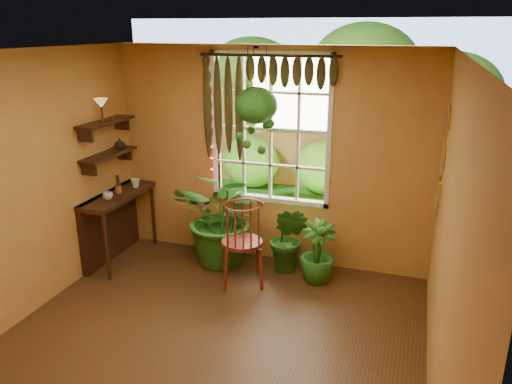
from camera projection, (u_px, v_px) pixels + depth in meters
The scene contains 23 objects.
floor at pixel (198, 358), 4.57m from camera, with size 4.50×4.50×0.00m, color #4F2F16.
ceiling at pixel (184, 54), 3.73m from camera, with size 4.50×4.50×0.00m, color silver.
wall_back at pixel (270, 158), 6.18m from camera, with size 4.00×4.00×0.00m, color gold.
wall_left at pixel (1, 197), 4.75m from camera, with size 4.50×4.50×0.00m, color gold.
wall_right at pixel (447, 254), 3.55m from camera, with size 4.50×4.50×0.00m, color gold.
window at pixel (271, 129), 6.10m from camera, with size 1.52×0.10×1.86m.
valance_vine at pixel (261, 82), 5.83m from camera, with size 1.70×0.12×1.10m.
string_lights at pixel (210, 123), 6.22m from camera, with size 0.03×0.03×1.54m, color #FF2633, non-canonical shape.
wall_plates at pixel (442, 165), 5.11m from camera, with size 0.04×0.32×1.10m, color beige, non-canonical shape.
counter_ledge at pixel (113, 218), 6.41m from camera, with size 0.40×1.20×0.90m.
shelf_lower at pixel (109, 154), 6.14m from camera, with size 0.25×0.90×0.04m, color black.
shelf_upper at pixel (106, 122), 6.01m from camera, with size 0.25×0.90×0.04m, color black.
backyard at pixel (346, 109), 10.29m from camera, with size 14.00×10.00×12.00m.
windsor_chair at pixel (242, 254), 5.82m from camera, with size 0.64×0.65×1.29m.
potted_plant_left at pixel (224, 217), 6.22m from camera, with size 1.15×1.00×1.28m, color #174813.
potted_plant_mid at pixel (289, 239), 6.08m from camera, with size 0.48×0.39×0.87m, color #174813.
potted_plant_right at pixel (318, 252), 5.87m from camera, with size 0.42×0.42×0.75m, color #174813.
hanging_basket at pixel (256, 110), 5.72m from camera, with size 0.50×0.50×1.22m.
cup_a at pixel (108, 196), 6.04m from camera, with size 0.12×0.12×0.09m, color silver.
cup_b at pixel (135, 183), 6.50m from camera, with size 0.12×0.12×0.11m, color beige.
brush_jar at pixel (118, 184), 6.25m from camera, with size 0.08×0.08×0.30m.
shelf_vase at pixel (120, 143), 6.33m from camera, with size 0.13×0.13×0.14m, color #B2AD99.
tiffany_lamp at pixel (101, 105), 5.86m from camera, with size 0.17×0.17×0.28m.
Camera 1 is at (1.72, -3.50, 2.89)m, focal length 35.00 mm.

